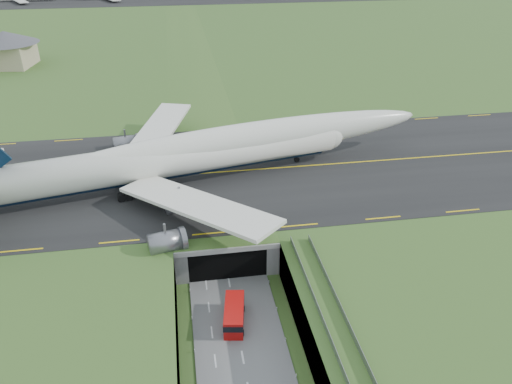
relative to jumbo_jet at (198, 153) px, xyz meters
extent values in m
plane|color=#305622|center=(2.70, -30.88, -11.38)|extent=(900.00, 900.00, 0.00)
cube|color=gray|center=(2.70, -30.88, -8.38)|extent=(800.00, 800.00, 6.00)
cube|color=slate|center=(2.70, -38.38, -11.28)|extent=(12.00, 75.00, 0.20)
cube|color=black|center=(2.70, 2.12, -5.29)|extent=(800.00, 44.00, 0.18)
cube|color=gray|center=(2.70, -11.88, -5.88)|extent=(16.00, 22.00, 1.00)
cube|color=gray|center=(-4.30, -11.88, -8.38)|extent=(2.00, 22.00, 6.00)
cube|color=gray|center=(9.70, -11.88, -8.38)|extent=(2.00, 22.00, 6.00)
cube|color=black|center=(2.70, -16.88, -8.88)|extent=(12.00, 12.00, 5.00)
cube|color=#A8A8A3|center=(2.70, -22.93, -5.78)|extent=(17.00, 0.50, 0.80)
cube|color=#A8A8A3|center=(13.70, -49.38, -5.58)|extent=(3.00, 53.00, 0.50)
cube|color=gray|center=(12.30, -49.38, -4.83)|extent=(0.06, 53.00, 1.00)
cube|color=gray|center=(15.10, -49.38, -4.83)|extent=(0.06, 53.00, 1.00)
cylinder|color=#A8A8A3|center=(13.70, -46.88, -8.58)|extent=(0.90, 0.90, 5.60)
cylinder|color=#A8A8A3|center=(13.70, -34.88, -8.58)|extent=(0.90, 0.90, 5.60)
cylinder|color=white|center=(-6.48, -1.38, -0.28)|extent=(66.78, 20.07, 6.30)
sphere|color=white|center=(26.26, 5.58, -0.28)|extent=(7.32, 7.32, 6.17)
ellipsoid|color=white|center=(11.20, 2.38, 1.14)|extent=(70.96, 20.48, 6.61)
ellipsoid|color=black|center=(25.30, 5.37, 0.51)|extent=(4.89, 3.61, 2.20)
cylinder|color=black|center=(-6.48, -1.38, -2.74)|extent=(62.75, 15.80, 2.65)
cube|color=white|center=(-7.82, 14.44, -1.26)|extent=(15.67, 30.18, 2.65)
cube|color=white|center=(-1.28, -16.37, -1.26)|extent=(24.86, 26.53, 2.65)
cylinder|color=slate|center=(-7.72, 7.92, -4.32)|extent=(5.68, 4.24, 3.25)
cylinder|color=slate|center=(-14.42, 17.06, -4.32)|extent=(5.68, 4.24, 3.25)
cylinder|color=slate|center=(-3.84, -10.37, -4.32)|extent=(5.68, 4.24, 3.25)
cylinder|color=slate|center=(-6.24, -21.45, -4.32)|extent=(5.68, 4.24, 3.25)
cylinder|color=black|center=(19.71, 4.19, -4.66)|extent=(1.16, 0.71, 1.08)
cube|color=black|center=(-10.81, -2.30, -4.51)|extent=(7.21, 7.97, 1.38)
cube|color=#B90E0C|center=(2.45, -32.43, -9.80)|extent=(3.67, 7.25, 2.77)
cube|color=black|center=(2.45, -32.43, -9.24)|extent=(3.74, 7.35, 0.92)
cube|color=black|center=(2.45, -32.43, -10.95)|extent=(3.42, 6.77, 0.46)
cylinder|color=black|center=(0.89, -34.51, -10.87)|extent=(0.45, 0.87, 0.83)
cylinder|color=black|center=(1.64, -29.96, -10.87)|extent=(0.45, 0.87, 0.83)
cylinder|color=black|center=(3.26, -34.90, -10.87)|extent=(0.45, 0.87, 0.83)
cylinder|color=black|center=(4.01, -30.35, -10.87)|extent=(0.45, 0.87, 0.83)
cube|color=tan|center=(-56.41, 91.80, -1.60)|extent=(16.12, 16.12, 7.55)
cone|color=#4C4C51|center=(-56.41, 91.80, 4.06)|extent=(23.65, 23.65, 3.78)
camera|label=1|loc=(-2.95, -83.80, 37.70)|focal=35.00mm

